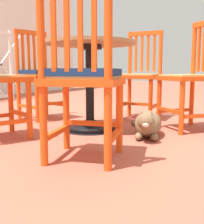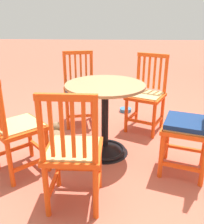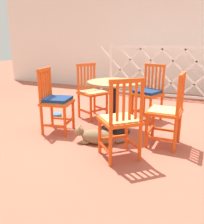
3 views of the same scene
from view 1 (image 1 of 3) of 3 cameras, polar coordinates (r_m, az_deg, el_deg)
The scene contains 7 objects.
ground_plane at distance 2.50m, azimuth -2.69°, elevation -3.13°, with size 24.00×24.00×0.00m, color #AD5642.
cafe_table at distance 2.39m, azimuth -2.43°, elevation 3.21°, with size 0.76×0.76×0.73m.
orange_chair_tucked_in at distance 2.51m, azimuth 17.42°, elevation 6.50°, with size 0.57×0.57×0.91m.
orange_chair_facing_out at distance 3.01m, azimuth 7.69°, elevation 7.01°, with size 0.40×0.40×0.91m.
orange_chair_by_planter at distance 3.03m, azimuth -12.27°, elevation 7.16°, with size 0.51×0.51×0.91m.
orange_chair_at_corner at distance 1.55m, azimuth -3.83°, elevation 6.56°, with size 0.47×0.47×0.91m.
tabby_cat at distance 2.18m, azimuth 9.12°, elevation -2.40°, with size 0.68×0.40×0.23m.
Camera 1 is at (-2.18, -1.14, 0.49)m, focal length 45.69 mm.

